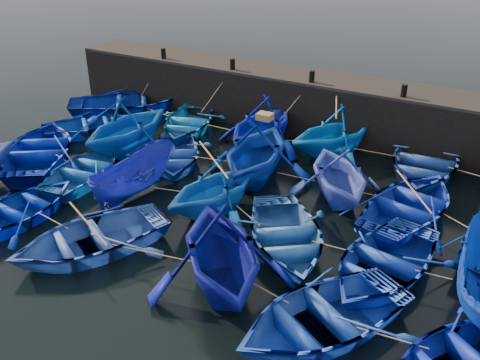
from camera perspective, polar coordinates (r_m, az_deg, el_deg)
The scene contains 31 objects.
ground at distance 17.37m, azimuth -5.21°, elevation -6.34°, with size 120.00×120.00×0.00m, color black.
quay_wall at distance 25.21m, azimuth 8.24°, elevation 7.86°, with size 26.00×2.50×2.50m, color black.
quay_top at distance 24.80m, azimuth 8.44°, elevation 10.71°, with size 26.00×2.50×0.12m, color black.
bollard_0 at distance 27.74m, azimuth -8.17°, elevation 13.21°, with size 0.24×0.24×0.50m, color black.
bollard_1 at distance 25.59m, azimuth -0.80°, elevation 12.25°, with size 0.24×0.24×0.50m, color black.
bollard_2 at distance 23.91m, azimuth 7.68°, elevation 10.89°, with size 0.24×0.24×0.50m, color black.
bollard_3 at distance 22.81m, azimuth 17.10°, elevation 9.09°, with size 0.24×0.24×0.50m, color black.
boat_0 at distance 27.98m, azimuth -12.08°, elevation 8.09°, with size 4.00×5.60×1.16m, color navy.
boat_1 at distance 25.28m, azimuth -5.67°, elevation 6.21°, with size 3.34×4.67×0.97m, color #146BB7.
boat_2 at distance 23.10m, azimuth 2.35°, elevation 6.09°, with size 3.89×4.52×2.38m, color #0619A3.
boat_3 at distance 22.71m, azimuth 10.00°, elevation 5.11°, with size 3.68×4.27×2.25m, color blue.
boat_4 at distance 22.23m, azimuth 19.03°, elevation 1.86°, with size 3.88×5.43×1.13m, color navy.
boat_6 at distance 25.84m, azimuth -15.57°, elevation 5.72°, with size 3.11×4.35×0.90m, color #0631A2.
boat_7 at distance 23.20m, azimuth -11.91°, elevation 5.72°, with size 4.04×4.68×2.46m, color #0545A0.
boat_8 at distance 22.09m, azimuth -6.98°, elevation 2.76°, with size 3.11×4.34×0.90m, color #1F4A9F.
boat_9 at distance 20.28m, azimuth 1.82°, elevation 3.22°, with size 4.23×4.90×2.58m, color navy.
boat_10 at distance 19.28m, azimuth 10.59°, elevation 0.73°, with size 3.60×4.18×2.20m, color blue.
boat_11 at distance 19.04m, azimuth 17.76°, elevation -2.53°, with size 3.63×5.08×1.05m, color #0E27A2.
boat_13 at distance 23.55m, azimuth -20.54°, elevation 3.08°, with size 3.95×5.52×1.14m, color #001696.
boat_14 at distance 21.49m, azimuth -16.21°, elevation 1.06°, with size 3.08×4.31×0.89m, color #1557B2.
boat_15 at distance 19.79m, azimuth -11.18°, elevation 0.39°, with size 1.53×4.05×1.57m, color navy.
boat_16 at distance 18.19m, azimuth -2.82°, elevation -0.74°, with size 3.39×3.94×2.07m, color #0C53B5.
boat_17 at distance 16.70m, azimuth 4.87°, elevation -5.85°, with size 3.37×4.71×0.98m, color #2459A2.
boat_18 at distance 15.99m, azimuth 15.01°, elevation -8.47°, with size 3.47×4.86×1.01m, color #0F2F99.
boat_21 at distance 19.55m, azimuth -22.41°, elevation -2.83°, with size 3.07×4.30×0.89m, color #001D92.
boat_22 at distance 17.12m, azimuth -15.74°, elevation -5.91°, with size 3.52×4.92×1.02m, color #284EA6.
boat_23 at distance 14.62m, azimuth -2.07°, elevation -7.51°, with size 4.15×4.81×2.53m, color #050B79.
boat_24 at distance 13.87m, azimuth 8.69°, elevation -14.14°, with size 3.56×4.97×1.03m, color blue.
wooden_crate at distance 19.61m, azimuth 2.67°, elevation 6.79°, with size 0.56×0.45×0.24m, color olive.
mooring_ropes at distance 20.82m, azimuth 2.18°, elevation 2.64°, with size 18.12×11.62×2.10m.
loose_oars at distance 18.39m, azimuth 3.29°, elevation 1.65°, with size 10.38×12.35×1.29m.
Camera 1 is at (8.39, -11.72, 9.70)m, focal length 40.00 mm.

